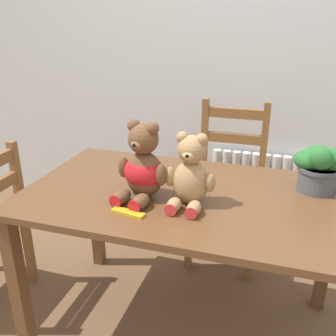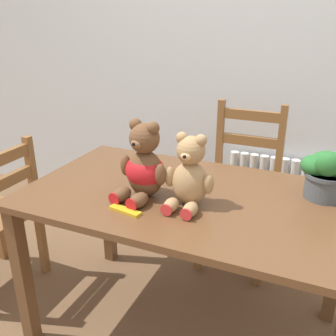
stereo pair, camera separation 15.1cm
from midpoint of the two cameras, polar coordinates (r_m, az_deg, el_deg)
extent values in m
cube|color=silver|center=(2.59, 8.14, 18.22)|extent=(8.00, 0.04, 2.60)
cylinder|color=silver|center=(2.78, 5.74, -2.96)|extent=(0.06, 0.06, 0.59)
cylinder|color=silver|center=(2.77, 7.12, -3.13)|extent=(0.06, 0.06, 0.59)
cylinder|color=silver|center=(2.76, 8.51, -3.30)|extent=(0.06, 0.06, 0.59)
cylinder|color=silver|center=(2.75, 9.91, -3.47)|extent=(0.06, 0.06, 0.59)
cylinder|color=silver|center=(2.75, 11.32, -3.63)|extent=(0.06, 0.06, 0.59)
cylinder|color=silver|center=(2.74, 12.74, -3.80)|extent=(0.06, 0.06, 0.59)
cylinder|color=silver|center=(2.74, 14.16, -3.96)|extent=(0.06, 0.06, 0.59)
cylinder|color=silver|center=(2.74, 15.58, -4.13)|extent=(0.06, 0.06, 0.59)
cylinder|color=silver|center=(2.74, 17.00, -4.28)|extent=(0.06, 0.06, 0.59)
cylinder|color=silver|center=(2.74, 18.42, -4.44)|extent=(0.06, 0.06, 0.59)
cube|color=silver|center=(2.87, 11.60, -8.64)|extent=(0.68, 0.10, 0.04)
cube|color=brown|center=(1.63, 0.15, -4.37)|extent=(1.41, 0.82, 0.03)
cube|color=brown|center=(1.86, -24.11, -16.50)|extent=(0.06, 0.06, 0.72)
cube|color=brown|center=(2.34, -12.76, -6.64)|extent=(0.06, 0.06, 0.72)
cube|color=brown|center=(2.08, 21.16, -11.55)|extent=(0.06, 0.06, 0.72)
cube|color=brown|center=(2.32, 7.05, -4.03)|extent=(0.41, 0.40, 0.03)
cube|color=brown|center=(2.26, 10.65, -11.86)|extent=(0.04, 0.04, 0.43)
cube|color=brown|center=(2.32, 1.29, -10.51)|extent=(0.04, 0.04, 0.43)
cube|color=brown|center=(2.45, 12.21, -1.74)|extent=(0.04, 0.04, 0.99)
cube|color=brown|center=(2.50, 3.67, -0.75)|extent=(0.04, 0.04, 0.99)
cube|color=brown|center=(2.33, 8.43, 8.22)|extent=(0.33, 0.03, 0.06)
cube|color=brown|center=(2.38, 8.22, 4.49)|extent=(0.33, 0.03, 0.06)
cube|color=brown|center=(2.27, -23.02, -6.78)|extent=(0.04, 0.04, 0.87)
ellipsoid|color=brown|center=(1.57, -6.41, -1.01)|extent=(0.19, 0.17, 0.20)
sphere|color=brown|center=(1.51, -6.66, 4.35)|extent=(0.13, 0.13, 0.13)
sphere|color=brown|center=(1.47, -5.33, 5.98)|extent=(0.05, 0.05, 0.05)
sphere|color=brown|center=(1.52, -8.11, 6.38)|extent=(0.05, 0.05, 0.05)
ellipsoid|color=#8C5F3F|center=(1.48, -7.67, 3.51)|extent=(0.06, 0.06, 0.04)
sphere|color=black|center=(1.46, -8.19, 3.38)|extent=(0.02, 0.02, 0.02)
ellipsoid|color=brown|center=(1.50, -3.94, -1.13)|extent=(0.06, 0.06, 0.09)
ellipsoid|color=brown|center=(1.60, -9.49, 0.10)|extent=(0.06, 0.06, 0.09)
ellipsoid|color=brown|center=(1.50, -7.13, -5.20)|extent=(0.08, 0.11, 0.06)
cylinder|color=red|center=(1.46, -8.21, -5.95)|extent=(0.05, 0.02, 0.05)
ellipsoid|color=brown|center=(1.54, -9.86, -4.44)|extent=(0.08, 0.11, 0.06)
cylinder|color=red|center=(1.51, -10.98, -5.14)|extent=(0.05, 0.02, 0.05)
ellipsoid|color=red|center=(1.56, -6.43, -0.68)|extent=(0.20, 0.18, 0.14)
ellipsoid|color=tan|center=(1.51, 0.63, -2.24)|extent=(0.15, 0.13, 0.18)
sphere|color=tan|center=(1.45, 0.65, 2.79)|extent=(0.11, 0.11, 0.11)
sphere|color=tan|center=(1.43, 2.18, 4.34)|extent=(0.05, 0.05, 0.05)
sphere|color=tan|center=(1.45, -0.84, 4.66)|extent=(0.05, 0.05, 0.05)
ellipsoid|color=#E5B279|center=(1.42, 0.11, 1.93)|extent=(0.05, 0.04, 0.04)
sphere|color=black|center=(1.40, -0.16, 1.77)|extent=(0.01, 0.01, 0.01)
ellipsoid|color=tan|center=(1.46, 3.51, -2.20)|extent=(0.04, 0.04, 0.09)
ellipsoid|color=tan|center=(1.51, -2.53, -1.37)|extent=(0.04, 0.04, 0.09)
ellipsoid|color=tan|center=(1.44, 0.97, -6.24)|extent=(0.06, 0.09, 0.05)
cylinder|color=red|center=(1.41, 0.41, -7.03)|extent=(0.05, 0.01, 0.05)
ellipsoid|color=tan|center=(1.47, -2.07, -5.74)|extent=(0.06, 0.09, 0.05)
cylinder|color=red|center=(1.43, -2.70, -6.51)|extent=(0.05, 0.01, 0.05)
cylinder|color=#4C5156|center=(1.72, 19.50, -1.59)|extent=(0.16, 0.16, 0.11)
cylinder|color=#4C5156|center=(1.71, 19.70, -0.11)|extent=(0.17, 0.17, 0.02)
ellipsoid|color=#286B2D|center=(1.71, 21.31, 0.81)|extent=(0.13, 0.10, 0.13)
ellipsoid|color=#286B2D|center=(1.73, 19.69, 1.52)|extent=(0.15, 0.12, 0.10)
ellipsoid|color=#286B2D|center=(1.69, 18.30, 1.12)|extent=(0.13, 0.12, 0.09)
ellipsoid|color=#286B2D|center=(1.64, 19.93, 1.24)|extent=(0.10, 0.07, 0.10)
cube|color=gold|center=(1.47, -9.06, -6.81)|extent=(0.14, 0.06, 0.01)
camera|label=1|loc=(0.08, -92.86, -1.16)|focal=40.00mm
camera|label=2|loc=(0.08, 87.14, 1.16)|focal=40.00mm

